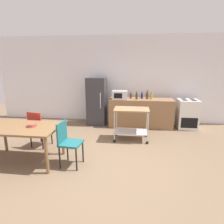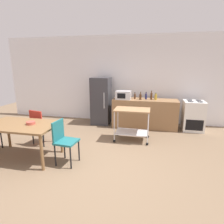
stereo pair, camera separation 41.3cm
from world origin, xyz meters
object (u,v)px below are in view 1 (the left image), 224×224
Objects in this scene: microwave at (120,95)px; fruit_bowl at (32,125)px; chair_red at (38,126)px; kitchen_cart at (131,119)px; bottle_sesame_oil at (142,96)px; dining_table at (22,130)px; bottle_sparkling_water at (151,96)px; refrigerator at (97,101)px; stove_oven at (187,114)px; chair_teal at (68,141)px; bottle_soy_sauce at (137,96)px; bottle_wine at (147,95)px; bottle_hot_sauce at (131,96)px.

microwave is 2.53× the size of fruit_bowl.
fruit_bowl is at bearing 122.26° from chair_red.
bottle_sesame_oil is (0.29, 1.23, 0.42)m from kitchen_cart.
dining_table is 3.82m from bottle_sparkling_water.
fruit_bowl is (-0.78, -2.68, 0.00)m from refrigerator.
stove_oven is at bearing -140.89° from chair_red.
dining_table is 1.69× the size of chair_teal.
stove_oven is at bearing 3.63° from bottle_soy_sauce.
kitchen_cart is 4.32× the size of bottle_sparkling_water.
stove_oven is 2.10m from kitchen_cart.
microwave reaches higher than chair_red.
microwave is at bearing 110.46° from kitchen_cart.
bottle_wine is at bearing 175.33° from bottle_sparkling_water.
bottle_wine is (1.65, 2.69, 0.49)m from chair_teal.
bottle_sparkling_water is (2.75, 2.63, 0.32)m from dining_table.
bottle_hot_sauce is 0.93× the size of bottle_sesame_oil.
refrigerator is 0.84m from microwave.
chair_teal is 4.18× the size of bottle_hot_sauce.
dining_table is 0.98m from chair_teal.
stove_oven is 1.69m from bottle_soy_sauce.
refrigerator reaches higher than dining_table.
chair_teal is at bearing -117.06° from bottle_soy_sauce.
refrigerator reaches higher than bottle_hot_sauce.
fruit_bowl is at bearing -144.69° from stove_oven.
chair_teal is 3.96m from stove_oven.
stove_oven is 2.00× the size of microwave.
kitchen_cart is at bearing -110.70° from bottle_wine.
chair_teal is 1.00× the size of chair_red.
bottle_sesame_oil reaches higher than dining_table.
bottle_wine reaches higher than bottle_soy_sauce.
stove_oven is 4.33× the size of bottle_hot_sauce.
refrigerator is 1.14m from bottle_hot_sauce.
bottle_sparkling_water is at bearing -179.68° from stove_oven.
bottle_soy_sauce is at bearing -7.95° from refrigerator.
bottle_wine reaches higher than kitchen_cart.
dining_table is 6.53× the size of bottle_sesame_oil.
microwave is at bearing -173.49° from bottle_sparkling_water.
dining_table is 6.16× the size of bottle_soy_sauce.
microwave reaches higher than fruit_bowl.
stove_oven is 1.25m from bottle_sparkling_water.
kitchen_cart is at bearing -47.18° from refrigerator.
chair_red is 2.60m from microwave.
refrigerator is 6.37× the size of bottle_soy_sauce.
microwave reaches higher than bottle_soy_sauce.
bottle_hot_sauce reaches higher than kitchen_cart.
microwave is (-2.12, -0.12, 0.58)m from stove_oven.
fruit_bowl is (-2.25, -2.64, -0.21)m from bottle_sesame_oil.
bottle_hot_sauce is (1.12, -0.07, 0.21)m from refrigerator.
bottle_wine is (1.63, -0.08, 0.24)m from refrigerator.
bottle_sparkling_water reaches higher than dining_table.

